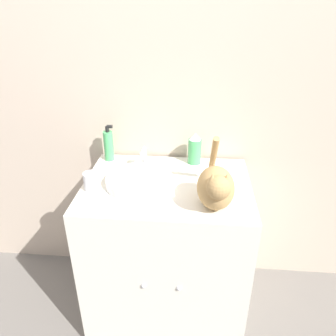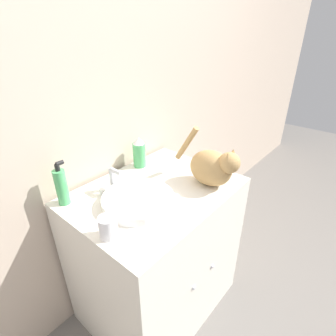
# 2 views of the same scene
# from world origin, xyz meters

# --- Properties ---
(wall_back) EXTENTS (6.00, 0.05, 2.50)m
(wall_back) POSITION_xyz_m (0.00, 0.64, 1.25)
(wall_back) COLOR #C6B29E
(wall_back) RESTS_ON ground_plane
(vanity_cabinet) EXTENTS (0.80, 0.61, 0.81)m
(vanity_cabinet) POSITION_xyz_m (0.00, 0.30, 0.41)
(vanity_cabinet) COLOR silver
(vanity_cabinet) RESTS_ON ground_plane
(sink_basin) EXTENTS (0.32, 0.32, 0.04)m
(sink_basin) POSITION_xyz_m (-0.13, 0.28, 0.83)
(sink_basin) COLOR white
(sink_basin) RESTS_ON vanity_cabinet
(faucet) EXTENTS (0.15, 0.08, 0.12)m
(faucet) POSITION_xyz_m (-0.13, 0.45, 0.86)
(faucet) COLOR silver
(faucet) RESTS_ON vanity_cabinet
(cat) EXTENTS (0.17, 0.35, 0.28)m
(cat) POSITION_xyz_m (0.22, 0.12, 0.91)
(cat) COLOR tan
(cat) RESTS_ON vanity_cabinet
(soap_bottle) EXTENTS (0.05, 0.05, 0.20)m
(soap_bottle) POSITION_xyz_m (-0.34, 0.53, 0.90)
(soap_bottle) COLOR #4CB266
(soap_bottle) RESTS_ON vanity_cabinet
(spray_bottle) EXTENTS (0.07, 0.07, 0.17)m
(spray_bottle) POSITION_xyz_m (0.13, 0.54, 0.90)
(spray_bottle) COLOR #4CB266
(spray_bottle) RESTS_ON vanity_cabinet
(cup) EXTENTS (0.07, 0.07, 0.09)m
(cup) POSITION_xyz_m (-0.34, 0.22, 0.86)
(cup) COLOR white
(cup) RESTS_ON vanity_cabinet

